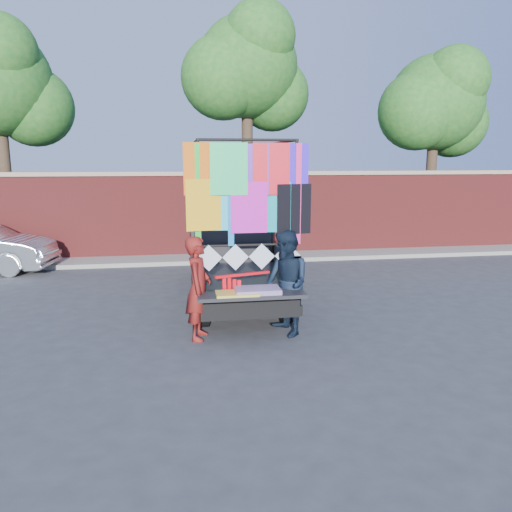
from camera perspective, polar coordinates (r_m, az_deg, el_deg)
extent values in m
plane|color=#38383A|center=(8.93, 0.11, -8.51)|extent=(90.00, 90.00, 0.00)
cube|color=maroon|center=(15.46, -4.04, 4.59)|extent=(30.00, 0.35, 2.50)
cube|color=tan|center=(15.37, -4.10, 9.41)|extent=(30.00, 0.45, 0.12)
cube|color=gray|center=(14.96, -3.74, -0.24)|extent=(30.00, 1.20, 0.12)
cylinder|color=#38281C|center=(17.30, -26.69, 8.13)|extent=(0.36, 0.36, 4.90)
sphere|color=#1B5F20|center=(17.50, -24.00, 15.27)|extent=(2.40, 2.40, 2.40)
cylinder|color=#38281C|center=(16.67, -1.00, 10.19)|extent=(0.36, 0.36, 5.46)
sphere|color=#1B5F20|center=(16.91, -1.04, 20.82)|extent=(3.20, 3.20, 3.20)
sphere|color=#1B5F20|center=(17.34, 1.88, 17.97)|extent=(2.40, 2.40, 2.40)
sphere|color=#1B5F20|center=(16.46, -3.81, 19.69)|extent=(2.60, 2.60, 2.60)
sphere|color=#1B5F20|center=(16.53, 0.40, 23.80)|extent=(2.20, 2.20, 2.20)
cylinder|color=#38281C|center=(18.74, 19.32, 8.28)|extent=(0.36, 0.36, 4.55)
sphere|color=#1B5F20|center=(18.82, 19.84, 16.20)|extent=(3.20, 3.20, 3.20)
sphere|color=#1B5F20|center=(19.55, 21.52, 13.96)|extent=(2.40, 2.40, 2.40)
sphere|color=#1B5F20|center=(18.16, 17.94, 15.49)|extent=(2.60, 2.60, 2.60)
sphere|color=#1B5F20|center=(18.52, 21.77, 18.20)|extent=(2.20, 2.20, 2.20)
cylinder|color=black|center=(11.68, -6.83, -2.20)|extent=(0.22, 0.65, 0.65)
cylinder|color=black|center=(9.10, -6.14, -6.03)|extent=(0.22, 0.65, 0.65)
cylinder|color=black|center=(11.83, 0.66, -1.95)|extent=(0.22, 0.65, 0.65)
cylinder|color=black|center=(9.30, 3.44, -5.61)|extent=(0.22, 0.65, 0.65)
cube|color=black|center=(10.35, -2.26, -2.90)|extent=(1.68, 4.15, 0.30)
cube|color=black|center=(9.57, -1.75, -2.35)|extent=(1.78, 2.27, 0.10)
cube|color=black|center=(9.45, -6.99, -1.25)|extent=(0.06, 2.27, 0.44)
cube|color=black|center=(9.67, 3.37, -0.91)|extent=(0.06, 2.27, 0.44)
cube|color=black|center=(10.61, -2.52, 0.18)|extent=(1.78, 0.06, 0.44)
cube|color=black|center=(11.54, -3.07, 1.31)|extent=(1.78, 1.58, 1.24)
cube|color=#8C9EAD|center=(11.04, -2.85, 2.95)|extent=(1.58, 0.06, 0.54)
cube|color=#8C9EAD|center=(12.24, -3.45, 2.81)|extent=(1.58, 0.10, 0.69)
cube|color=black|center=(12.65, -3.58, 1.03)|extent=(1.73, 0.89, 0.54)
cube|color=black|center=(8.24, -0.51, -4.43)|extent=(1.78, 0.54, 0.06)
cube|color=black|center=(8.56, -0.74, -6.45)|extent=(1.83, 0.15, 0.18)
cylinder|color=black|center=(8.26, -6.48, 4.49)|extent=(0.05, 0.05, 2.47)
cylinder|color=black|center=(10.32, -7.02, 5.79)|extent=(0.05, 0.05, 2.47)
cylinder|color=black|center=(8.49, 4.56, 4.70)|extent=(0.05, 0.05, 2.47)
cylinder|color=black|center=(10.50, 1.90, 5.96)|extent=(0.05, 0.05, 2.47)
cylinder|color=black|center=(8.28, -0.91, 13.14)|extent=(1.68, 0.04, 0.04)
cylinder|color=black|center=(10.34, -2.58, 12.72)|extent=(1.68, 0.04, 0.04)
cylinder|color=black|center=(9.25, -6.96, 12.85)|extent=(0.04, 2.13, 0.04)
cylinder|color=black|center=(9.45, 3.17, 12.87)|extent=(0.04, 2.13, 0.04)
cylinder|color=black|center=(8.40, -0.87, 1.26)|extent=(1.68, 0.04, 0.04)
cube|color=orange|center=(8.19, -6.10, 9.99)|extent=(0.61, 0.01, 0.84)
cube|color=#27E175|center=(8.18, -3.45, 10.03)|extent=(0.61, 0.01, 0.84)
cube|color=#6428C9|center=(8.26, -0.88, 10.06)|extent=(0.61, 0.01, 0.84)
cube|color=red|center=(8.28, 1.74, 10.06)|extent=(0.61, 0.01, 0.84)
cube|color=#3E1CFF|center=(8.40, 4.21, 10.05)|extent=(0.61, 0.01, 0.84)
cube|color=yellow|center=(8.19, -5.99, 5.48)|extent=(0.61, 0.01, 0.84)
cube|color=#2FBEE0|center=(8.25, -3.43, 5.57)|extent=(0.61, 0.01, 0.84)
cube|color=#E018C0|center=(8.26, -0.83, 5.59)|extent=(0.61, 0.01, 0.84)
cube|color=#0C9BAC|center=(8.36, 1.66, 5.65)|extent=(0.61, 0.01, 0.84)
cube|color=black|center=(8.40, 4.21, 5.65)|extent=(0.61, 0.01, 0.84)
cube|color=green|center=(8.18, -6.73, 6.86)|extent=(0.10, 0.01, 1.68)
cube|color=#F6297C|center=(8.42, 4.86, 7.01)|extent=(0.10, 0.01, 1.68)
cube|color=#167ACC|center=(8.22, -2.91, 6.94)|extent=(0.10, 0.01, 1.68)
cube|color=silver|center=(8.34, -5.42, -0.24)|extent=(0.45, 0.01, 0.45)
cube|color=silver|center=(8.38, -2.36, -0.14)|extent=(0.45, 0.01, 0.45)
cube|color=silver|center=(8.44, 0.66, -0.05)|extent=(0.45, 0.01, 0.45)
cube|color=silver|center=(8.53, 3.63, 0.04)|extent=(0.45, 0.01, 0.45)
cube|color=red|center=(8.23, 0.17, -3.94)|extent=(0.74, 0.44, 0.08)
cube|color=gold|center=(8.13, -2.17, -4.30)|extent=(0.69, 0.40, 0.04)
imported|color=maroon|center=(8.37, -6.60, -3.68)|extent=(0.55, 0.71, 1.75)
imported|color=black|center=(8.51, 3.47, -3.13)|extent=(0.89, 1.03, 1.82)
cube|color=red|center=(8.36, -1.53, -2.13)|extent=(0.96, 0.32, 0.04)
cube|color=red|center=(8.38, -3.62, -4.30)|extent=(0.06, 0.02, 0.57)
cube|color=red|center=(8.40, -3.05, -4.41)|extent=(0.06, 0.02, 0.57)
cube|color=red|center=(8.41, -2.48, -4.52)|extent=(0.06, 0.02, 0.57)
cube|color=red|center=(8.43, -1.92, -4.63)|extent=(0.06, 0.02, 0.57)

